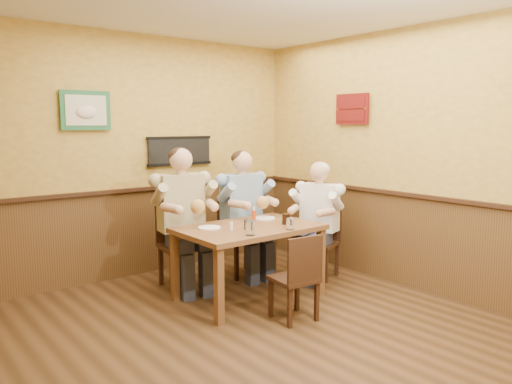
% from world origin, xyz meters
% --- Properties ---
extents(room, '(5.02, 5.03, 2.81)m').
position_xyz_m(room, '(0.14, 0.17, 1.69)').
color(room, '#35210F').
rests_on(room, ground).
extents(dining_table, '(1.40, 0.90, 0.75)m').
position_xyz_m(dining_table, '(0.89, 1.01, 0.66)').
color(dining_table, brown).
rests_on(dining_table, ground).
extents(chair_back_left, '(0.51, 0.51, 0.96)m').
position_xyz_m(chair_back_left, '(0.52, 1.74, 0.48)').
color(chair_back_left, '#382012').
rests_on(chair_back_left, ground).
extents(chair_back_right, '(0.47, 0.47, 0.92)m').
position_xyz_m(chair_back_right, '(1.31, 1.71, 0.46)').
color(chair_back_right, '#382012').
rests_on(chair_back_right, ground).
extents(chair_right_end, '(0.50, 0.50, 0.85)m').
position_xyz_m(chair_right_end, '(1.95, 1.06, 0.42)').
color(chair_right_end, '#382012').
rests_on(chair_right_end, ground).
extents(chair_near_side, '(0.41, 0.41, 0.80)m').
position_xyz_m(chair_near_side, '(0.86, 0.31, 0.40)').
color(chair_near_side, '#382012').
rests_on(chair_near_side, ground).
extents(diner_tan_shirt, '(0.72, 0.72, 1.37)m').
position_xyz_m(diner_tan_shirt, '(0.52, 1.74, 0.69)').
color(diner_tan_shirt, '#C1B384').
rests_on(diner_tan_shirt, ground).
extents(diner_blue_polo, '(0.66, 0.66, 1.32)m').
position_xyz_m(diner_blue_polo, '(1.31, 1.71, 0.66)').
color(diner_blue_polo, '#7B99B9').
rests_on(diner_blue_polo, ground).
extents(diner_white_elder, '(0.72, 0.72, 1.21)m').
position_xyz_m(diner_white_elder, '(1.95, 1.06, 0.60)').
color(diner_white_elder, white).
rests_on(diner_white_elder, ground).
extents(water_glass_left, '(0.11, 0.11, 0.13)m').
position_xyz_m(water_glass_left, '(0.65, 0.68, 0.82)').
color(water_glass_left, white).
rests_on(water_glass_left, dining_table).
extents(water_glass_mid, '(0.08, 0.08, 0.12)m').
position_xyz_m(water_glass_mid, '(1.10, 0.63, 0.81)').
color(water_glass_mid, white).
rests_on(water_glass_mid, dining_table).
extents(cola_tumbler, '(0.10, 0.10, 0.11)m').
position_xyz_m(cola_tumbler, '(1.25, 0.85, 0.81)').
color(cola_tumbler, black).
rests_on(cola_tumbler, dining_table).
extents(hot_sauce_bottle, '(0.06, 0.06, 0.18)m').
position_xyz_m(hot_sauce_bottle, '(0.95, 1.01, 0.84)').
color(hot_sauce_bottle, '#CB4015').
rests_on(hot_sauce_bottle, dining_table).
extents(salt_shaker, '(0.04, 0.04, 0.08)m').
position_xyz_m(salt_shaker, '(0.63, 0.96, 0.79)').
color(salt_shaker, white).
rests_on(salt_shaker, dining_table).
extents(pepper_shaker, '(0.05, 0.05, 0.10)m').
position_xyz_m(pepper_shaker, '(0.77, 0.91, 0.80)').
color(pepper_shaker, black).
rests_on(pepper_shaker, dining_table).
extents(plate_far_left, '(0.29, 0.29, 0.01)m').
position_xyz_m(plate_far_left, '(0.52, 1.18, 0.76)').
color(plate_far_left, white).
rests_on(plate_far_left, dining_table).
extents(plate_far_right, '(0.30, 0.30, 0.02)m').
position_xyz_m(plate_far_right, '(1.26, 1.22, 0.76)').
color(plate_far_right, white).
rests_on(plate_far_right, dining_table).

